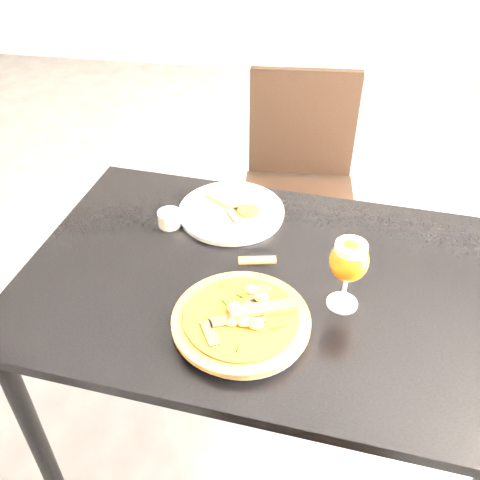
% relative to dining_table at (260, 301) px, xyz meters
% --- Properties ---
extents(ground, '(6.00, 6.00, 0.00)m').
position_rel_dining_table_xyz_m(ground, '(-0.31, 0.33, -0.66)').
color(ground, '#4D4D4F').
rests_on(ground, ground).
extents(dining_table, '(1.27, 0.90, 0.75)m').
position_rel_dining_table_xyz_m(dining_table, '(0.00, 0.00, 0.00)').
color(dining_table, black).
rests_on(dining_table, ground).
extents(chair_far, '(0.46, 0.46, 0.94)m').
position_rel_dining_table_xyz_m(chair_far, '(0.05, 0.80, -0.14)').
color(chair_far, black).
rests_on(chair_far, ground).
extents(plate_main, '(0.36, 0.36, 0.02)m').
position_rel_dining_table_xyz_m(plate_main, '(-0.02, -0.18, 0.10)').
color(plate_main, white).
rests_on(plate_main, dining_table).
extents(pizza, '(0.31, 0.31, 0.03)m').
position_rel_dining_table_xyz_m(pizza, '(-0.02, -0.18, 0.12)').
color(pizza, '#955C24').
rests_on(pizza, plate_main).
extents(plate_second, '(0.35, 0.35, 0.02)m').
position_rel_dining_table_xyz_m(plate_second, '(-0.12, 0.25, 0.10)').
color(plate_second, white).
rests_on(plate_second, dining_table).
extents(crust_scraps, '(0.20, 0.15, 0.02)m').
position_rel_dining_table_xyz_m(crust_scraps, '(-0.09, 0.25, 0.11)').
color(crust_scraps, '#955C24').
rests_on(crust_scraps, plate_second).
extents(loose_crust, '(0.10, 0.04, 0.01)m').
position_rel_dining_table_xyz_m(loose_crust, '(-0.02, 0.05, 0.09)').
color(loose_crust, '#955C24').
rests_on(loose_crust, dining_table).
extents(sauce_cup, '(0.07, 0.07, 0.04)m').
position_rel_dining_table_xyz_m(sauce_cup, '(-0.28, 0.17, 0.11)').
color(sauce_cup, beige).
rests_on(sauce_cup, dining_table).
extents(beer_glass, '(0.09, 0.09, 0.19)m').
position_rel_dining_table_xyz_m(beer_glass, '(0.20, -0.07, 0.22)').
color(beer_glass, silver).
rests_on(beer_glass, dining_table).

